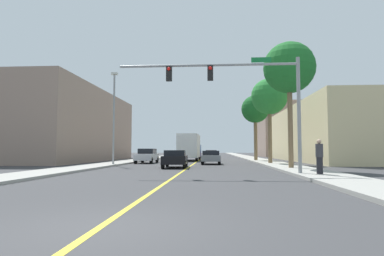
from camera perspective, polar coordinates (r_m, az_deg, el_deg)
ground at (r=47.92m, az=1.49°, el=-5.46°), size 192.00×192.00×0.00m
sidewalk_left at (r=48.85m, az=-7.58°, el=-5.31°), size 2.78×168.00×0.15m
sidewalk_right at (r=48.19m, az=10.68°, el=-5.30°), size 2.78×168.00×0.15m
lane_marking_center at (r=47.92m, az=1.49°, el=-5.46°), size 0.16×144.00×0.01m
building_left_near at (r=45.13m, az=-24.06°, el=0.28°), size 15.36×25.26×8.69m
building_right_near at (r=44.17m, az=24.75°, el=-0.88°), size 12.61×27.18×6.76m
building_right_far at (r=71.48m, az=16.49°, el=-0.51°), size 12.28×17.93×10.58m
traffic_signal_mast at (r=18.47m, az=8.68°, el=7.05°), size 10.08×0.36×6.38m
street_lamp at (r=29.65m, az=-13.46°, el=2.55°), size 0.56×0.28×8.10m
palm_near at (r=24.68m, az=16.59°, el=9.91°), size 3.66×3.66×8.93m
palm_mid at (r=32.47m, az=13.33°, el=5.25°), size 3.49×3.49×8.11m
palm_far at (r=40.47m, az=10.97°, el=3.14°), size 3.35×3.35×7.85m
car_black at (r=25.55m, az=-2.94°, el=-5.33°), size 1.97×4.34×1.36m
car_red at (r=51.09m, az=3.32°, el=-4.56°), size 2.02×4.39×1.32m
car_silver at (r=34.34m, az=-7.87°, el=-4.80°), size 1.90×3.97×1.51m
car_gray at (r=31.64m, az=3.32°, el=-5.07°), size 1.82×3.92×1.30m
delivery_truck at (r=41.64m, az=-0.40°, el=-3.34°), size 2.51×8.96×3.28m
pedestrian at (r=18.16m, az=21.34°, el=-4.65°), size 0.38×0.38×1.79m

